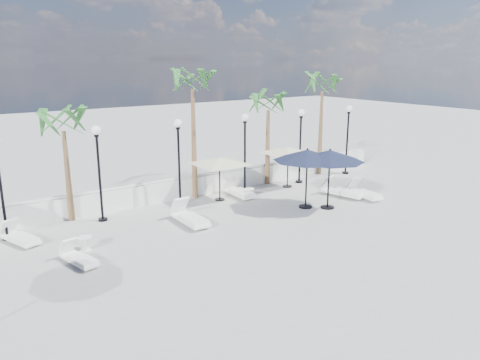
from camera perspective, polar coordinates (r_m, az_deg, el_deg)
ground at (r=15.79m, az=3.90°, el=-9.00°), size 100.00×100.00×0.00m
balustrade at (r=21.66m, az=-8.54°, el=-1.25°), size 26.00×0.30×1.01m
lamppost_2 at (r=19.01m, az=-16.89°, el=2.35°), size 0.36×0.36×3.84m
lamppost_3 at (r=20.32m, az=-7.49°, el=3.61°), size 0.36×0.36×3.84m
lamppost_4 at (r=22.11m, az=0.60°, el=4.62°), size 0.36×0.36×3.84m
lamppost_5 at (r=24.28m, az=7.38°, el=5.39°), size 0.36×0.36×3.84m
lamppost_6 at (r=26.73m, az=13.00°, el=5.98°), size 0.36×0.36×3.84m
palm_1 at (r=19.29m, az=-20.75°, el=6.02°), size 2.60×2.60×4.70m
palm_2 at (r=21.27m, az=-5.82°, el=11.27°), size 2.60×2.60×6.10m
palm_3 at (r=23.74m, az=3.47°, el=8.83°), size 2.60×2.60×4.90m
palm_4 at (r=26.12m, az=10.01°, el=10.87°), size 2.60×2.60×5.70m
lounger_0 at (r=15.85m, az=-19.08°, el=-8.91°), size 0.89×1.73×0.62m
lounger_3 at (r=18.32m, az=-25.26°, el=-6.28°), size 1.14×1.89×0.68m
lounger_4 at (r=18.55m, az=-6.15°, el=-4.52°), size 0.71×2.14×0.80m
lounger_5 at (r=22.09m, az=-0.14°, el=-1.36°), size 0.74×2.01×0.74m
lounger_6 at (r=22.63m, az=14.87°, el=-1.48°), size 0.90×2.01×0.73m
lounger_7 at (r=22.59m, az=12.38°, el=-1.31°), size 1.16×2.20×0.79m
side_table_1 at (r=16.82m, az=-18.33°, el=-7.20°), size 0.48×0.48×0.47m
side_table_2 at (r=21.81m, az=1.15°, el=-1.52°), size 0.46×0.46×0.45m
parasol_navy_mid at (r=20.12m, az=8.21°, el=2.97°), size 2.94×2.94×2.64m
parasol_navy_right at (r=20.19m, az=10.90°, el=2.89°), size 2.94×2.94×2.63m
parasol_cream_sq_a at (r=21.08m, az=-2.53°, el=2.74°), size 4.39×4.39×2.16m
parasol_cream_sq_b at (r=23.44m, az=5.90°, el=3.99°), size 4.40×4.40×2.21m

